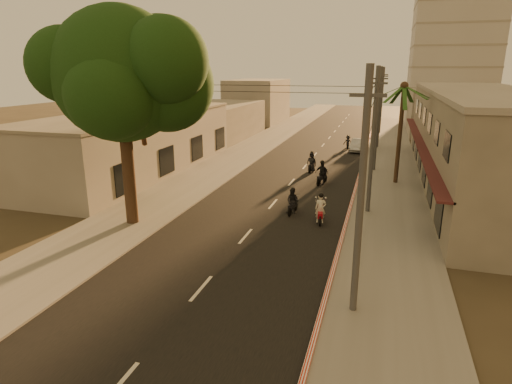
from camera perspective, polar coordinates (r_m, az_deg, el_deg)
ground at (r=21.75m, az=-3.04°, el=-7.84°), size 160.00×160.00×0.00m
road at (r=40.25m, az=6.54°, el=3.40°), size 10.00×140.00×0.02m
sidewalk_right at (r=39.67m, az=17.27°, el=2.65°), size 5.00×140.00×0.12m
sidewalk_left at (r=42.15m, az=-3.56°, el=4.13°), size 5.00×140.00×0.12m
curb_stripe at (r=34.84m, az=13.34°, el=1.20°), size 0.20×60.00×0.20m
shophouse_row at (r=37.74m, az=27.61°, el=6.44°), size 8.80×34.20×7.30m
left_building at (r=39.21m, az=-15.69°, el=6.42°), size 8.20×24.20×5.20m
distant_tower at (r=75.42m, az=25.01°, el=18.69°), size 12.10×12.10×28.00m
broadleaf_tree at (r=24.76m, az=-16.66°, el=14.68°), size 9.60×8.70×12.10m
palm_tree at (r=34.74m, az=19.10°, el=12.53°), size 5.00×5.00×8.20m
utility_poles at (r=38.75m, az=16.12°, el=12.16°), size 1.20×48.26×9.00m
filler_right at (r=64.35m, az=23.35°, el=9.68°), size 8.00×14.00×6.00m
filler_left_near at (r=57.01m, az=-4.93°, el=9.44°), size 8.00×14.00×4.40m
filler_left_far at (r=73.86m, az=0.25°, el=12.04°), size 8.00×14.00×7.00m
scooter_red at (r=25.56m, az=8.59°, el=-2.31°), size 0.81×1.88×1.86m
scooter_mid_a at (r=26.91m, az=4.92°, el=-1.30°), size 0.93×1.77×1.74m
scooter_mid_b at (r=34.02m, az=8.78°, el=2.46°), size 1.29×1.95×1.95m
scooter_far_a at (r=38.07m, az=7.43°, el=3.90°), size 0.96×1.89×1.86m
scooter_far_b at (r=49.95m, az=12.14°, el=6.49°), size 1.12×1.63×1.60m
parked_car at (r=48.79m, az=13.46°, el=6.09°), size 2.14×4.29×1.33m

